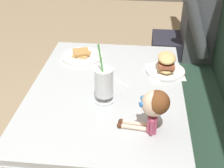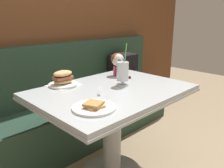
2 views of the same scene
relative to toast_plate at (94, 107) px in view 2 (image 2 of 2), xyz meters
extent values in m
cube|color=brown|center=(0.34, 1.06, 0.45)|extent=(4.40, 0.08, 2.40)
cube|color=#233D2D|center=(0.34, 0.78, -0.53)|extent=(2.60, 0.48, 0.45)
cube|color=#233D2D|center=(0.34, 0.97, -0.03)|extent=(2.60, 0.10, 0.55)
cube|color=#B2BCC1|center=(0.34, 0.19, -0.03)|extent=(1.10, 0.80, 0.03)
cube|color=#B7BABF|center=(0.34, 0.19, -0.05)|extent=(1.11, 0.81, 0.02)
cylinder|color=#A5A8AD|center=(0.34, 0.19, -0.38)|extent=(0.14, 0.14, 0.65)
cylinder|color=white|center=(0.00, 0.00, 0.00)|extent=(0.25, 0.25, 0.01)
cube|color=tan|center=(0.00, 0.00, 0.01)|extent=(0.11, 0.11, 0.01)
cube|color=#B78447|center=(-0.01, -0.01, 0.02)|extent=(0.12, 0.12, 0.01)
cylinder|color=silver|center=(0.45, 0.20, -0.01)|extent=(0.10, 0.10, 0.01)
cylinder|color=silver|center=(0.45, 0.20, 0.01)|extent=(0.03, 0.03, 0.03)
cylinder|color=silver|center=(0.45, 0.20, 0.10)|extent=(0.09, 0.09, 0.14)
cylinder|color=pink|center=(0.45, 0.20, 0.09)|extent=(0.08, 0.08, 0.13)
cylinder|color=#51B74C|center=(0.47, 0.19, 0.19)|extent=(0.01, 0.04, 0.22)
cube|color=white|center=(0.13, 0.51, -0.01)|extent=(0.22, 0.22, 0.00)
cylinder|color=white|center=(0.13, 0.51, 0.00)|extent=(0.22, 0.22, 0.01)
ellipsoid|color=tan|center=(0.13, 0.51, 0.02)|extent=(0.15, 0.10, 0.04)
cube|color=#995138|center=(0.13, 0.51, 0.05)|extent=(0.14, 0.09, 0.02)
ellipsoid|color=tan|center=(0.13, 0.51, 0.08)|extent=(0.15, 0.10, 0.04)
cube|color=silver|center=(0.28, 0.26, -0.01)|extent=(0.11, 0.12, 0.00)
cube|color=#B2B5BA|center=(0.19, 0.17, -0.01)|extent=(0.07, 0.07, 0.01)
cube|color=#B74C6B|center=(0.64, 0.43, 0.03)|extent=(0.07, 0.05, 0.08)
sphere|color=beige|center=(0.64, 0.43, 0.13)|extent=(0.11, 0.11, 0.11)
ellipsoid|color=brown|center=(0.64, 0.44, 0.14)|extent=(0.12, 0.12, 0.10)
sphere|color=#2D6BB2|center=(0.62, 0.39, 0.13)|extent=(0.03, 0.03, 0.03)
sphere|color=#2D6BB2|center=(0.66, 0.38, 0.13)|extent=(0.03, 0.03, 0.03)
cylinder|color=beige|center=(0.62, 0.35, 0.00)|extent=(0.03, 0.12, 0.02)
cylinder|color=beige|center=(0.65, 0.35, 0.00)|extent=(0.03, 0.12, 0.02)
sphere|color=#4C2819|center=(0.61, 0.29, 0.00)|extent=(0.03, 0.03, 0.03)
sphere|color=#4C2819|center=(0.64, 0.29, 0.00)|extent=(0.03, 0.03, 0.03)
cylinder|color=#B74C6B|center=(0.60, 0.44, 0.04)|extent=(0.02, 0.02, 0.07)
cylinder|color=#B74C6B|center=(0.68, 0.43, 0.04)|extent=(0.02, 0.02, 0.07)
cube|color=black|center=(1.12, 0.80, -0.11)|extent=(0.31, 0.21, 0.38)
cube|color=black|center=(1.12, 0.68, -0.19)|extent=(0.21, 0.06, 0.17)
ellipsoid|color=black|center=(1.12, 0.80, 0.07)|extent=(0.29, 0.20, 0.07)
camera|label=1|loc=(1.67, 0.37, 0.86)|focal=48.89mm
camera|label=2|loc=(-0.78, -0.92, 0.49)|focal=36.77mm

